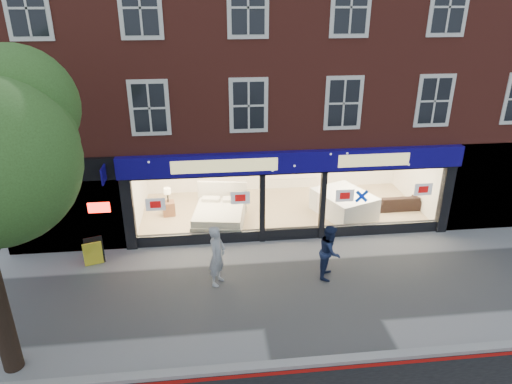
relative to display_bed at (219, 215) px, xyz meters
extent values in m
plane|color=gray|center=(2.48, -4.33, -0.45)|extent=(120.00, 120.00, 0.00)
cube|color=#8C0A07|center=(2.48, -7.43, -0.45)|extent=(60.00, 0.10, 0.01)
cube|color=gray|center=(2.48, -7.23, -0.39)|extent=(60.00, 0.25, 0.12)
cube|color=tan|center=(2.48, 0.92, -0.40)|extent=(11.00, 4.50, 0.10)
cube|color=maroon|center=(2.48, 2.67, 6.20)|extent=(19.00, 8.00, 6.70)
cube|color=#0F0770|center=(2.48, -1.45, 2.50)|extent=(11.40, 0.28, 0.70)
cube|color=black|center=(2.48, -1.25, -0.25)|extent=(11.00, 0.18, 0.40)
cube|color=black|center=(-3.02, -1.28, 0.85)|extent=(0.35, 0.30, 2.60)
cube|color=black|center=(7.98, -1.28, 0.85)|extent=(0.35, 0.30, 2.60)
cube|color=white|center=(-0.77, -1.33, 1.00)|extent=(4.20, 0.02, 2.10)
cube|color=white|center=(5.73, -1.33, 1.00)|extent=(4.20, 0.02, 2.10)
cube|color=white|center=(2.48, -1.08, 0.70)|extent=(1.80, 0.02, 2.10)
cube|color=silver|center=(2.48, 3.17, 0.85)|extent=(11.00, 0.20, 2.60)
cube|color=#FFEAC6|center=(2.48, 0.92, 2.15)|extent=(11.00, 4.50, 0.12)
cube|color=black|center=(-5.12, -1.03, 1.20)|extent=(3.80, 0.60, 3.30)
cube|color=#FF140C|center=(-3.92, -1.38, 1.15)|extent=(0.70, 0.04, 0.35)
cube|color=black|center=(9.98, -1.13, 1.20)|extent=(4.00, 0.40, 3.30)
cube|color=beige|center=(-0.02, -0.13, -0.17)|extent=(2.12, 2.38, 0.37)
cube|color=beige|center=(-0.02, -0.13, 0.15)|extent=(2.03, 2.28, 0.26)
cube|color=beige|center=(0.16, 0.97, 0.28)|extent=(1.88, 0.43, 1.27)
cube|color=beige|center=(-0.29, 0.68, 0.34)|extent=(0.73, 0.44, 0.13)
cube|color=beige|center=(0.49, 0.55, 0.34)|extent=(0.73, 0.44, 0.13)
cube|color=brown|center=(-1.92, 0.93, -0.08)|extent=(0.52, 0.52, 0.55)
cube|color=silver|center=(4.80, 0.27, -0.21)|extent=(2.41, 2.67, 0.29)
cube|color=silver|center=(4.80, 0.27, 0.08)|extent=(2.41, 2.67, 0.29)
cube|color=silver|center=(4.80, 0.27, 0.36)|extent=(2.41, 2.67, 0.29)
imported|color=black|center=(7.08, 0.52, -0.07)|extent=(1.98, 0.79, 0.58)
cube|color=yellow|center=(-4.06, -2.24, 0.00)|extent=(0.67, 0.54, 0.90)
imported|color=#9FA1A7|center=(-0.20, -3.69, 0.48)|extent=(0.71, 0.81, 1.87)
imported|color=#172142|center=(3.18, -3.69, 0.40)|extent=(0.91, 1.01, 1.71)
camera|label=1|loc=(-0.35, -15.21, 7.47)|focal=32.00mm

